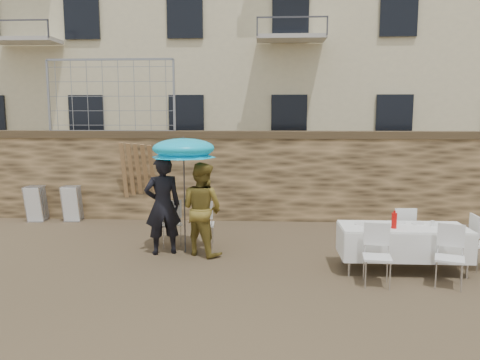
# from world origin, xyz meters

# --- Properties ---
(ground) EXTENTS (80.00, 80.00, 0.00)m
(ground) POSITION_xyz_m (0.00, 0.00, 0.00)
(ground) COLOR brown
(ground) RESTS_ON ground
(stone_wall) EXTENTS (13.00, 0.50, 2.20)m
(stone_wall) POSITION_xyz_m (0.00, 5.00, 1.10)
(stone_wall) COLOR brown
(stone_wall) RESTS_ON ground
(chain_link_fence) EXTENTS (3.20, 0.06, 1.80)m
(chain_link_fence) POSITION_xyz_m (-3.00, 5.00, 3.10)
(chain_link_fence) COLOR gray
(chain_link_fence) RESTS_ON stone_wall
(man_suit) EXTENTS (0.80, 0.67, 1.88)m
(man_suit) POSITION_xyz_m (-1.05, 1.92, 0.94)
(man_suit) COLOR black
(man_suit) RESTS_ON ground
(woman_dress) EXTENTS (1.08, 1.02, 1.77)m
(woman_dress) POSITION_xyz_m (-0.30, 1.92, 0.88)
(woman_dress) COLOR #A88C33
(woman_dress) RESTS_ON ground
(umbrella) EXTENTS (1.22, 1.22, 2.07)m
(umbrella) POSITION_xyz_m (-0.65, 2.02, 1.96)
(umbrella) COLOR #3F3F44
(umbrella) RESTS_ON ground
(couple_chair_left) EXTENTS (0.66, 0.66, 0.96)m
(couple_chair_left) POSITION_xyz_m (-1.05, 2.47, 0.48)
(couple_chair_left) COLOR white
(couple_chair_left) RESTS_ON ground
(couple_chair_right) EXTENTS (0.51, 0.51, 0.96)m
(couple_chair_right) POSITION_xyz_m (-0.35, 2.47, 0.48)
(couple_chair_right) COLOR white
(couple_chair_right) RESTS_ON ground
(banquet_table) EXTENTS (2.10, 0.85, 0.78)m
(banquet_table) POSITION_xyz_m (3.23, 1.18, 0.73)
(banquet_table) COLOR white
(banquet_table) RESTS_ON ground
(soda_bottle) EXTENTS (0.09, 0.09, 0.26)m
(soda_bottle) POSITION_xyz_m (3.03, 1.03, 0.91)
(soda_bottle) COLOR red
(soda_bottle) RESTS_ON banquet_table
(table_chair_front_left) EXTENTS (0.53, 0.53, 0.96)m
(table_chair_front_left) POSITION_xyz_m (2.63, 0.43, 0.48)
(table_chair_front_left) COLOR white
(table_chair_front_left) RESTS_ON ground
(table_chair_front_right) EXTENTS (0.62, 0.62, 0.96)m
(table_chair_front_right) POSITION_xyz_m (3.73, 0.43, 0.48)
(table_chair_front_right) COLOR white
(table_chair_front_right) RESTS_ON ground
(table_chair_back) EXTENTS (0.52, 0.52, 0.96)m
(table_chair_back) POSITION_xyz_m (3.43, 1.98, 0.48)
(table_chair_back) COLOR white
(table_chair_back) RESTS_ON ground
(chair_stack_left) EXTENTS (0.46, 0.47, 0.92)m
(chair_stack_left) POSITION_xyz_m (-4.81, 4.59, 0.46)
(chair_stack_left) COLOR white
(chair_stack_left) RESTS_ON ground
(chair_stack_right) EXTENTS (0.46, 0.40, 0.92)m
(chair_stack_right) POSITION_xyz_m (-3.91, 4.59, 0.46)
(chair_stack_right) COLOR white
(chair_stack_right) RESTS_ON ground
(wood_planks) EXTENTS (0.70, 0.20, 2.00)m
(wood_planks) POSITION_xyz_m (-2.31, 4.66, 1.00)
(wood_planks) COLOR #A37749
(wood_planks) RESTS_ON ground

